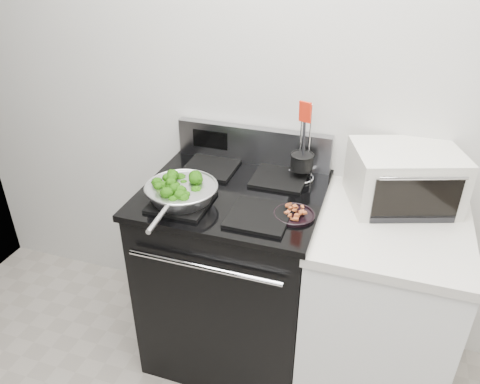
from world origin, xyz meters
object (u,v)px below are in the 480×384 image
at_px(toaster_oven, 404,177).
at_px(skillet, 181,192).
at_px(gas_range, 234,272).
at_px(bacon_plate, 294,212).
at_px(utensil_holder, 302,166).

bearing_deg(toaster_oven, skillet, -177.75).
bearing_deg(gas_range, bacon_plate, -21.90).
bearing_deg(bacon_plate, gas_range, 158.10).
relative_size(skillet, bacon_plate, 2.91).
bearing_deg(toaster_oven, utensil_holder, 157.94).
bearing_deg(bacon_plate, utensil_holder, 97.00).
bearing_deg(utensil_holder, bacon_plate, -64.70).
bearing_deg(skillet, toaster_oven, 17.37).
height_order(bacon_plate, toaster_oven, toaster_oven).
bearing_deg(toaster_oven, gas_range, 175.15).
height_order(gas_range, toaster_oven, toaster_oven).
relative_size(gas_range, toaster_oven, 2.21).
height_order(gas_range, utensil_holder, utensil_holder).
distance_m(utensil_holder, toaster_oven, 0.44).
bearing_deg(gas_range, utensil_holder, 37.55).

